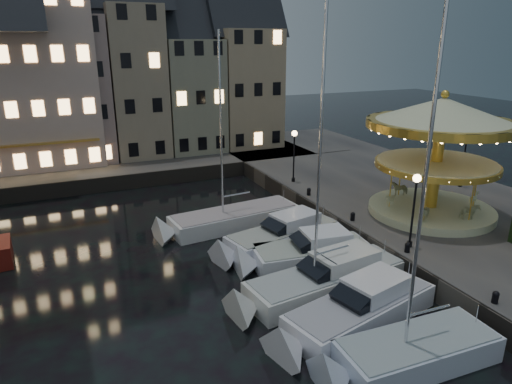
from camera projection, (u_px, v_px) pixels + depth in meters
name	position (u px, v px, depth m)	size (l,w,h in m)	color
ground	(304.00, 305.00, 22.05)	(160.00, 160.00, 0.00)	black
quay_east	(434.00, 211.00, 32.45)	(16.00, 56.00, 1.30)	#474442
quay_north	(83.00, 169.00, 43.05)	(44.00, 12.00, 1.30)	#474442
quaywall_e	(339.00, 229.00, 29.36)	(0.15, 44.00, 1.30)	#47423A
quaywall_n	(114.00, 184.00, 38.62)	(48.00, 0.15, 1.30)	#47423A
streetlamp_b	(414.00, 200.00, 24.43)	(0.44, 0.44, 4.17)	black
streetlamp_c	(294.00, 149.00, 36.14)	(0.44, 0.44, 4.17)	black
streetlamp_d	(465.00, 153.00, 34.86)	(0.44, 0.44, 4.17)	black
bollard_a	(495.00, 297.00, 19.76)	(0.30, 0.30, 0.57)	black
bollard_b	(407.00, 247.00, 24.53)	(0.30, 0.30, 0.57)	black
bollard_c	(353.00, 216.00, 28.86)	(0.30, 0.30, 0.57)	black
bollard_d	(309.00, 191.00, 33.63)	(0.30, 0.30, 0.57)	black
townhouse_nc	(71.00, 79.00, 42.23)	(6.82, 8.00, 14.80)	gray
townhouse_nd	(134.00, 72.00, 44.29)	(5.50, 8.00, 15.80)	gray
townhouse_ne	(189.00, 86.00, 46.86)	(6.16, 8.00, 12.80)	gray
townhouse_nf	(243.00, 79.00, 49.03)	(6.82, 8.00, 13.80)	tan
motorboat_a	(405.00, 355.00, 17.70)	(7.56, 2.76, 12.61)	silver
motorboat_b	(355.00, 312.00, 20.34)	(8.73, 4.31, 2.15)	silver
motorboat_c	(322.00, 281.00, 22.90)	(9.80, 3.59, 12.97)	silver
motorboat_d	(305.00, 255.00, 25.81)	(7.80, 3.46, 2.15)	silver
motorboat_e	(279.00, 237.00, 28.05)	(8.54, 4.07, 2.15)	silver
motorboat_f	(227.00, 220.00, 31.07)	(10.01, 3.52, 13.25)	silver
carousel	(440.00, 135.00, 28.50)	(9.16, 9.16, 8.01)	beige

